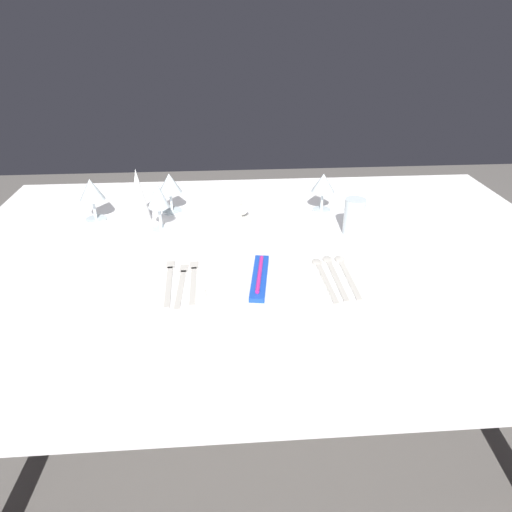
# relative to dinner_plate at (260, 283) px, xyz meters

# --- Properties ---
(ground_plane) EXTENTS (6.00, 6.00, 0.00)m
(ground_plane) POSITION_rel_dinner_plate_xyz_m (0.04, 0.26, -0.75)
(ground_plane) COLOR slate
(dining_table) EXTENTS (1.80, 1.11, 0.74)m
(dining_table) POSITION_rel_dinner_plate_xyz_m (0.04, 0.26, -0.09)
(dining_table) COLOR white
(dining_table) RESTS_ON ground
(dinner_plate) EXTENTS (0.28, 0.28, 0.02)m
(dinner_plate) POSITION_rel_dinner_plate_xyz_m (0.00, 0.00, 0.00)
(dinner_plate) COLOR white
(dinner_plate) RESTS_ON dining_table
(toothbrush_package) EXTENTS (0.07, 0.21, 0.02)m
(toothbrush_package) POSITION_rel_dinner_plate_xyz_m (0.00, 0.00, 0.02)
(toothbrush_package) COLOR blue
(toothbrush_package) RESTS_ON dinner_plate
(fork_outer) EXTENTS (0.02, 0.21, 0.00)m
(fork_outer) POSITION_rel_dinner_plate_xyz_m (-0.17, 0.03, -0.01)
(fork_outer) COLOR beige
(fork_outer) RESTS_ON dining_table
(fork_inner) EXTENTS (0.02, 0.21, 0.00)m
(fork_inner) POSITION_rel_dinner_plate_xyz_m (-0.20, 0.02, -0.01)
(fork_inner) COLOR beige
(fork_inner) RESTS_ON dining_table
(fork_salad) EXTENTS (0.03, 0.22, 0.00)m
(fork_salad) POSITION_rel_dinner_plate_xyz_m (-0.23, 0.04, -0.01)
(fork_salad) COLOR beige
(fork_salad) RESTS_ON dining_table
(spoon_soup) EXTENTS (0.03, 0.23, 0.01)m
(spoon_soup) POSITION_rel_dinner_plate_xyz_m (0.17, 0.04, -0.01)
(spoon_soup) COLOR beige
(spoon_soup) RESTS_ON dining_table
(spoon_dessert) EXTENTS (0.03, 0.23, 0.01)m
(spoon_dessert) POSITION_rel_dinner_plate_xyz_m (0.20, 0.05, -0.01)
(spoon_dessert) COLOR beige
(spoon_dessert) RESTS_ON dining_table
(spoon_tea) EXTENTS (0.03, 0.22, 0.01)m
(spoon_tea) POSITION_rel_dinner_plate_xyz_m (0.23, 0.05, -0.01)
(spoon_tea) COLOR beige
(spoon_tea) RESTS_ON dining_table
(saucer_left) EXTENTS (0.13, 0.13, 0.01)m
(saucer_left) POSITION_rel_dinner_plate_xyz_m (-0.06, 0.40, -0.00)
(saucer_left) COLOR white
(saucer_left) RESTS_ON dining_table
(coffee_cup_left) EXTENTS (0.10, 0.07, 0.06)m
(coffee_cup_left) POSITION_rel_dinner_plate_xyz_m (-0.06, 0.40, 0.03)
(coffee_cup_left) COLOR white
(coffee_cup_left) RESTS_ON saucer_left
(wine_glass_centre) EXTENTS (0.07, 0.07, 0.16)m
(wine_glass_centre) POSITION_rel_dinner_plate_xyz_m (-0.28, 0.35, 0.10)
(wine_glass_centre) COLOR silver
(wine_glass_centre) RESTS_ON dining_table
(wine_glass_left) EXTENTS (0.08, 0.08, 0.13)m
(wine_glass_left) POSITION_rel_dinner_plate_xyz_m (0.25, 0.47, 0.09)
(wine_glass_left) COLOR silver
(wine_glass_left) RESTS_ON dining_table
(wine_glass_right) EXTENTS (0.08, 0.08, 0.14)m
(wine_glass_right) POSITION_rel_dinner_plate_xyz_m (-0.26, 0.50, 0.09)
(wine_glass_right) COLOR silver
(wine_glass_right) RESTS_ON dining_table
(wine_glass_far) EXTENTS (0.08, 0.08, 0.14)m
(wine_glass_far) POSITION_rel_dinner_plate_xyz_m (-0.50, 0.44, 0.09)
(wine_glass_far) COLOR silver
(wine_glass_far) RESTS_ON dining_table
(drink_tumbler) EXTENTS (0.06, 0.06, 0.11)m
(drink_tumbler) POSITION_rel_dinner_plate_xyz_m (0.31, 0.28, 0.04)
(drink_tumbler) COLOR silver
(drink_tumbler) RESTS_ON dining_table
(napkin_folded) EXTENTS (0.07, 0.07, 0.17)m
(napkin_folded) POSITION_rel_dinner_plate_xyz_m (-0.35, 0.43, 0.08)
(napkin_folded) COLOR white
(napkin_folded) RESTS_ON dining_table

